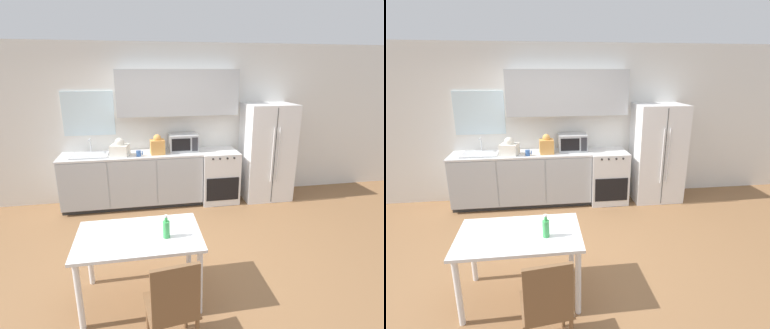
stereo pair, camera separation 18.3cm
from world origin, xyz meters
The scene contains 13 objects.
ground_plane centered at (0.00, 0.00, 0.00)m, with size 12.00×12.00×0.00m, color olive.
wall_back centered at (0.06, 1.93, 1.46)m, with size 12.00×0.38×2.70m.
kitchen_counter centered at (-0.44, 1.65, 0.47)m, with size 2.34×0.61×0.92m.
oven_range centered at (1.05, 1.62, 0.46)m, with size 0.64×0.66×0.92m.
refrigerator centered at (1.94, 1.61, 0.85)m, with size 0.84×0.70×1.71m.
kitchen_sink centered at (-1.11, 1.66, 0.94)m, with size 0.58×0.44×0.25m.
microwave centered at (0.44, 1.73, 1.07)m, with size 0.49×0.37×0.29m.
coffee_mug centered at (-0.32, 1.48, 0.97)m, with size 0.11×0.08×0.09m.
grocery_bag_0 centered at (-0.62, 1.57, 1.04)m, with size 0.33×0.30×0.29m.
grocery_bag_1 centered at (-0.01, 1.57, 1.07)m, with size 0.24×0.21×0.33m.
dining_table centered at (-0.35, -0.66, 0.62)m, with size 1.20×0.74×0.73m.
dining_chair_near centered at (-0.11, -1.40, 0.54)m, with size 0.44×0.44×0.93m.
drink_bottle centered at (-0.09, -0.75, 0.82)m, with size 0.07×0.07×0.23m.
Camera 1 is at (-0.30, -3.27, 2.24)m, focal length 28.00 mm.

